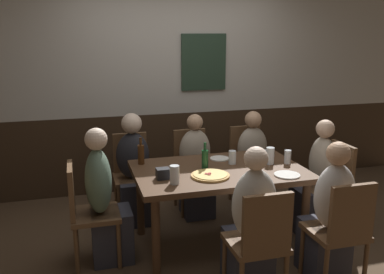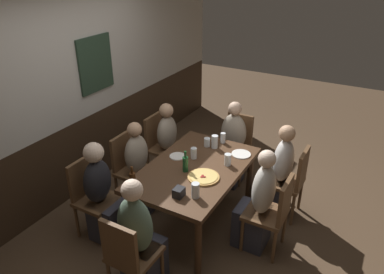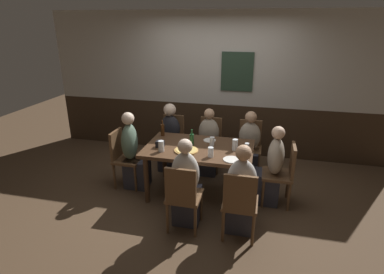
# 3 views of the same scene
# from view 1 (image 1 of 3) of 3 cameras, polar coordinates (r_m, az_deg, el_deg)

# --- Properties ---
(ground_plane) EXTENTS (12.00, 12.00, 0.00)m
(ground_plane) POSITION_cam_1_polar(r_m,az_deg,el_deg) (4.07, 3.48, -14.24)
(ground_plane) COLOR #4C3826
(wall_back) EXTENTS (6.40, 0.13, 2.60)m
(wall_back) POSITION_cam_1_polar(r_m,az_deg,el_deg) (5.21, -2.24, 7.12)
(wall_back) COLOR #332316
(wall_back) RESTS_ON ground_plane
(dining_table) EXTENTS (1.51, 0.96, 0.74)m
(dining_table) POSITION_cam_1_polar(r_m,az_deg,el_deg) (3.80, 3.63, -5.49)
(dining_table) COLOR #472D1C
(dining_table) RESTS_ON ground_plane
(chair_head_west) EXTENTS (0.40, 0.40, 0.88)m
(chair_head_west) POSITION_cam_1_polar(r_m,az_deg,el_deg) (3.67, -14.18, -9.34)
(chair_head_west) COLOR brown
(chair_head_west) RESTS_ON ground_plane
(chair_right_near) EXTENTS (0.40, 0.40, 0.88)m
(chair_right_near) POSITION_cam_1_polar(r_m,az_deg,el_deg) (3.42, 19.55, -11.56)
(chair_right_near) COLOR brown
(chair_right_near) RESTS_ON ground_plane
(chair_mid_far) EXTENTS (0.40, 0.40, 0.88)m
(chair_mid_far) POSITION_cam_1_polar(r_m,az_deg,el_deg) (4.67, -0.02, -3.83)
(chair_mid_far) COLOR brown
(chair_mid_far) RESTS_ON ground_plane
(chair_head_east) EXTENTS (0.40, 0.40, 0.88)m
(chair_head_east) POSITION_cam_1_polar(r_m,az_deg,el_deg) (4.37, 18.33, -5.83)
(chair_head_east) COLOR brown
(chair_head_east) RESTS_ON ground_plane
(chair_right_far) EXTENTS (0.40, 0.40, 0.88)m
(chair_right_far) POSITION_cam_1_polar(r_m,az_deg,el_deg) (4.88, 7.53, -3.15)
(chair_right_far) COLOR brown
(chair_right_far) RESTS_ON ground_plane
(chair_mid_near) EXTENTS (0.40, 0.40, 0.88)m
(chair_mid_near) POSITION_cam_1_polar(r_m,az_deg,el_deg) (3.11, 9.16, -13.55)
(chair_mid_near) COLOR brown
(chair_mid_near) RESTS_ON ground_plane
(chair_left_far) EXTENTS (0.40, 0.40, 0.88)m
(chair_left_far) POSITION_cam_1_polar(r_m,az_deg,el_deg) (4.54, -8.14, -4.48)
(chair_left_far) COLOR brown
(chair_left_far) RESTS_ON ground_plane
(person_head_west) EXTENTS (0.37, 0.34, 1.18)m
(person_head_west) POSITION_cam_1_polar(r_m,az_deg,el_deg) (3.68, -11.63, -9.18)
(person_head_west) COLOR #2D2D38
(person_head_west) RESTS_ON ground_plane
(person_right_near) EXTENTS (0.34, 0.37, 1.14)m
(person_right_near) POSITION_cam_1_polar(r_m,az_deg,el_deg) (3.55, 18.00, -10.83)
(person_right_near) COLOR #2D2D38
(person_right_near) RESTS_ON ground_plane
(person_mid_far) EXTENTS (0.34, 0.37, 1.09)m
(person_mid_far) POSITION_cam_1_polar(r_m,az_deg,el_deg) (4.53, 0.55, -4.96)
(person_mid_far) COLOR #2D2D38
(person_mid_far) RESTS_ON ground_plane
(person_head_east) EXTENTS (0.37, 0.34, 1.13)m
(person_head_east) POSITION_cam_1_polar(r_m,az_deg,el_deg) (4.29, 16.48, -6.42)
(person_head_east) COLOR #2D2D38
(person_head_east) RESTS_ON ground_plane
(person_right_far) EXTENTS (0.34, 0.37, 1.09)m
(person_right_far) POSITION_cam_1_polar(r_m,az_deg,el_deg) (4.75, 8.29, -4.19)
(person_right_far) COLOR #2D2D38
(person_right_far) RESTS_ON ground_plane
(person_mid_near) EXTENTS (0.34, 0.37, 1.15)m
(person_mid_near) POSITION_cam_1_polar(r_m,az_deg,el_deg) (3.25, 7.93, -12.56)
(person_mid_near) COLOR #2D2D38
(person_mid_near) RESTS_ON ground_plane
(person_left_far) EXTENTS (0.34, 0.37, 1.13)m
(person_left_far) POSITION_cam_1_polar(r_m,az_deg,el_deg) (4.39, -7.85, -5.30)
(person_left_far) COLOR #2D2D38
(person_left_far) RESTS_ON ground_plane
(pizza) EXTENTS (0.33, 0.33, 0.03)m
(pizza) POSITION_cam_1_polar(r_m,az_deg,el_deg) (3.57, 2.49, -5.20)
(pizza) COLOR tan
(pizza) RESTS_ON dining_table
(pint_glass_pale) EXTENTS (0.08, 0.08, 0.15)m
(pint_glass_pale) POSITION_cam_1_polar(r_m,az_deg,el_deg) (3.39, -2.37, -5.24)
(pint_glass_pale) COLOR silver
(pint_glass_pale) RESTS_ON dining_table
(pint_glass_amber) EXTENTS (0.08, 0.08, 0.16)m
(pint_glass_amber) POSITION_cam_1_polar(r_m,az_deg,el_deg) (3.95, 10.52, -2.66)
(pint_glass_amber) COLOR silver
(pint_glass_amber) RESTS_ON dining_table
(beer_glass_tall) EXTENTS (0.07, 0.07, 0.13)m
(beer_glass_tall) POSITION_cam_1_polar(r_m,az_deg,el_deg) (3.91, 5.47, -2.87)
(beer_glass_tall) COLOR silver
(beer_glass_tall) RESTS_ON dining_table
(tumbler_short) EXTENTS (0.07, 0.07, 0.10)m
(tumbler_short) POSITION_cam_1_polar(r_m,az_deg,el_deg) (4.03, 9.78, -2.60)
(tumbler_short) COLOR silver
(tumbler_short) RESTS_ON dining_table
(highball_clear) EXTENTS (0.07, 0.07, 0.13)m
(highball_clear) POSITION_cam_1_polar(r_m,az_deg,el_deg) (3.58, 8.47, -4.49)
(highball_clear) COLOR silver
(highball_clear) RESTS_ON dining_table
(pint_glass_stout) EXTENTS (0.06, 0.06, 0.13)m
(pint_glass_stout) POSITION_cam_1_polar(r_m,az_deg,el_deg) (4.00, 12.80, -2.72)
(pint_glass_stout) COLOR silver
(pint_glass_stout) RESTS_ON dining_table
(beer_bottle_green) EXTENTS (0.06, 0.06, 0.24)m
(beer_bottle_green) POSITION_cam_1_polar(r_m,az_deg,el_deg) (3.76, 1.77, -2.92)
(beer_bottle_green) COLOR #194723
(beer_bottle_green) RESTS_ON dining_table
(beer_bottle_brown) EXTENTS (0.06, 0.06, 0.25)m
(beer_bottle_brown) POSITION_cam_1_polar(r_m,az_deg,el_deg) (3.90, -6.91, -2.26)
(beer_bottle_brown) COLOR #42230F
(beer_bottle_brown) RESTS_ON dining_table
(plate_white_large) EXTENTS (0.22, 0.22, 0.01)m
(plate_white_large) POSITION_cam_1_polar(r_m,az_deg,el_deg) (3.68, 12.73, -5.02)
(plate_white_large) COLOR white
(plate_white_large) RESTS_ON dining_table
(plate_white_small) EXTENTS (0.18, 0.18, 0.01)m
(plate_white_small) POSITION_cam_1_polar(r_m,az_deg,el_deg) (4.06, 3.73, -2.92)
(plate_white_small) COLOR white
(plate_white_small) RESTS_ON dining_table
(condiment_caddy) EXTENTS (0.11, 0.09, 0.09)m
(condiment_caddy) POSITION_cam_1_polar(r_m,az_deg,el_deg) (3.51, -3.95, -4.95)
(condiment_caddy) COLOR black
(condiment_caddy) RESTS_ON dining_table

